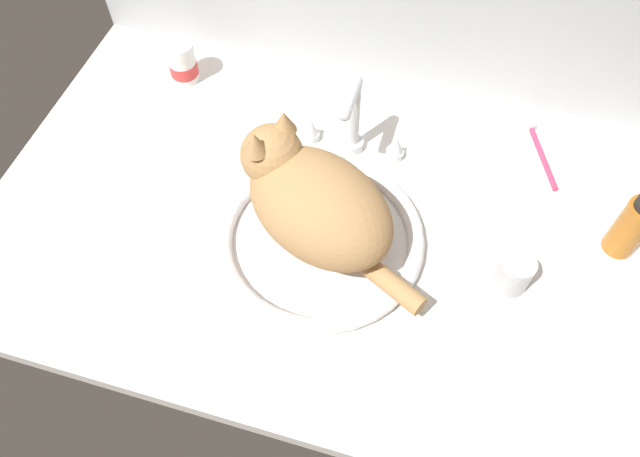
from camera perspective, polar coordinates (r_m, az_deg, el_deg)
countertop at (r=103.85cm, az=1.52°, el=0.21°), size 118.44×72.16×3.00cm
sink_basin at (r=99.32cm, az=0.00°, el=-0.90°), size 33.92×33.92×2.67cm
faucet at (r=107.10cm, az=3.06°, el=9.64°), size 18.92×10.65×17.11cm
cat at (r=92.53cm, az=-0.79°, el=2.77°), size 33.90×26.76×18.02cm
amber_bottle at (r=106.50cm, az=27.13°, el=0.21°), size 5.08×5.08×12.78cm
pill_bottle at (r=125.41cm, az=-12.70°, el=14.83°), size 5.56×5.56×8.62cm
metal_jar at (r=98.14cm, az=17.66°, el=-3.99°), size 5.38×5.38×6.52cm
toothbrush at (r=118.19cm, az=19.88°, el=6.84°), size 7.29×15.88×1.70cm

